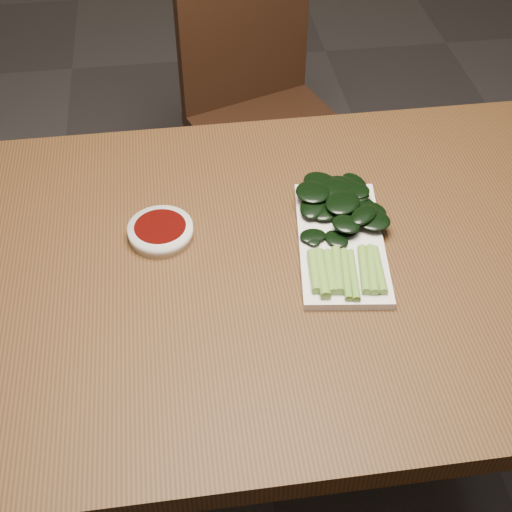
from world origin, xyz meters
name	(u,v)px	position (x,y,z in m)	size (l,w,h in m)	color
ground	(269,480)	(0.00, 0.00, 0.00)	(6.00, 6.00, 0.00)	#302D2D
table	(274,287)	(0.00, 0.00, 0.68)	(1.40, 0.80, 0.75)	#402712
chair_far	(262,105)	(0.10, 0.86, 0.49)	(0.49, 0.49, 0.89)	black
sauce_bowl	(161,231)	(-0.18, 0.08, 0.76)	(0.11, 0.11, 0.02)	silver
serving_plate	(341,242)	(0.11, 0.02, 0.76)	(0.18, 0.31, 0.01)	silver
gai_lan	(342,218)	(0.12, 0.05, 0.78)	(0.17, 0.32, 0.03)	olive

